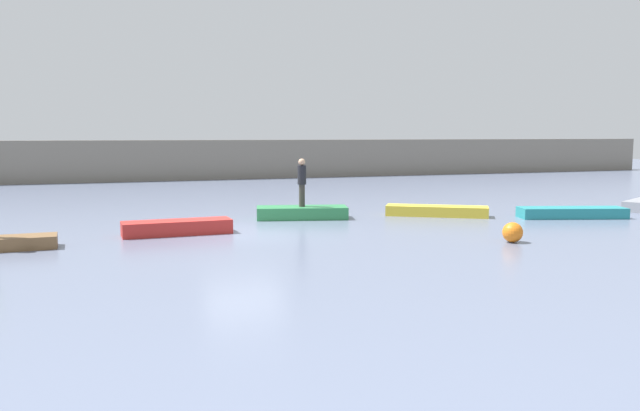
{
  "coord_description": "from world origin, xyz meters",
  "views": [
    {
      "loc": [
        -4.33,
        -19.63,
        3.11
      ],
      "look_at": [
        3.56,
        2.74,
        0.44
      ],
      "focal_mm": 35.64,
      "sensor_mm": 36.0,
      "label": 1
    }
  ],
  "objects_px": {
    "rowboat_yellow": "(437,211)",
    "rowboat_green": "(302,213)",
    "person_dark_shirt": "(302,180)",
    "mooring_buoy": "(513,232)",
    "rowboat_teal": "(572,213)",
    "rowboat_red": "(177,227)"
  },
  "relations": [
    {
      "from": "rowboat_yellow",
      "to": "person_dark_shirt",
      "type": "bearing_deg",
      "value": -159.19
    },
    {
      "from": "rowboat_yellow",
      "to": "mooring_buoy",
      "type": "bearing_deg",
      "value": -66.97
    },
    {
      "from": "rowboat_green",
      "to": "rowboat_teal",
      "type": "xyz_separation_m",
      "value": [
        9.59,
        -3.15,
        -0.03
      ]
    },
    {
      "from": "rowboat_green",
      "to": "mooring_buoy",
      "type": "bearing_deg",
      "value": -44.99
    },
    {
      "from": "rowboat_yellow",
      "to": "mooring_buoy",
      "type": "relative_size",
      "value": 6.5
    },
    {
      "from": "person_dark_shirt",
      "to": "mooring_buoy",
      "type": "height_order",
      "value": "person_dark_shirt"
    },
    {
      "from": "rowboat_teal",
      "to": "rowboat_red",
      "type": "bearing_deg",
      "value": -166.48
    },
    {
      "from": "person_dark_shirt",
      "to": "rowboat_yellow",
      "type": "bearing_deg",
      "value": -11.08
    },
    {
      "from": "rowboat_red",
      "to": "person_dark_shirt",
      "type": "distance_m",
      "value": 5.45
    },
    {
      "from": "rowboat_yellow",
      "to": "rowboat_teal",
      "type": "relative_size",
      "value": 0.98
    },
    {
      "from": "rowboat_red",
      "to": "rowboat_yellow",
      "type": "bearing_deg",
      "value": 5.44
    },
    {
      "from": "rowboat_teal",
      "to": "mooring_buoy",
      "type": "xyz_separation_m",
      "value": [
        -5.43,
        -3.82,
        0.1
      ]
    },
    {
      "from": "rowboat_red",
      "to": "rowboat_yellow",
      "type": "relative_size",
      "value": 0.87
    },
    {
      "from": "rowboat_green",
      "to": "rowboat_teal",
      "type": "height_order",
      "value": "rowboat_green"
    },
    {
      "from": "rowboat_red",
      "to": "rowboat_yellow",
      "type": "xyz_separation_m",
      "value": [
        9.9,
        1.25,
        -0.03
      ]
    },
    {
      "from": "rowboat_green",
      "to": "rowboat_yellow",
      "type": "relative_size",
      "value": 0.87
    },
    {
      "from": "rowboat_green",
      "to": "rowboat_teal",
      "type": "distance_m",
      "value": 10.09
    },
    {
      "from": "rowboat_green",
      "to": "person_dark_shirt",
      "type": "bearing_deg",
      "value": -120.83
    },
    {
      "from": "rowboat_yellow",
      "to": "rowboat_green",
      "type": "bearing_deg",
      "value": -159.19
    },
    {
      "from": "person_dark_shirt",
      "to": "mooring_buoy",
      "type": "distance_m",
      "value": 8.19
    },
    {
      "from": "rowboat_red",
      "to": "rowboat_teal",
      "type": "relative_size",
      "value": 0.85
    },
    {
      "from": "person_dark_shirt",
      "to": "mooring_buoy",
      "type": "bearing_deg",
      "value": -59.16
    }
  ]
}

